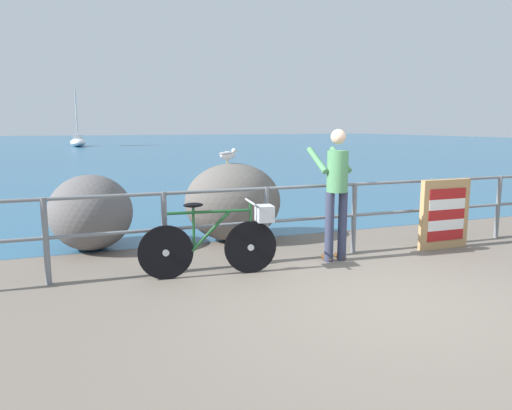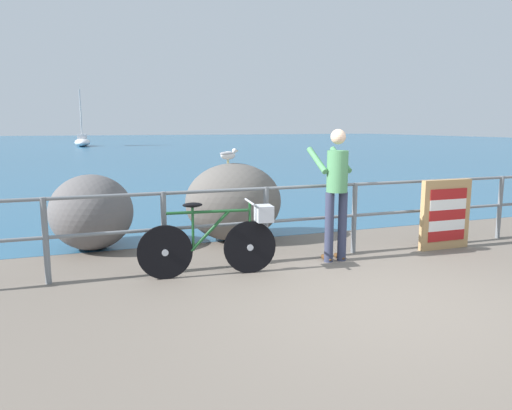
{
  "view_description": "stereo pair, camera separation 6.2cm",
  "coord_description": "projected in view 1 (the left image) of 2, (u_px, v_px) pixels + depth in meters",
  "views": [
    {
      "loc": [
        -3.03,
        -4.05,
        1.82
      ],
      "look_at": [
        -0.68,
        2.26,
        0.72
      ],
      "focal_mm": 33.91,
      "sensor_mm": 36.0,
      "label": 1
    },
    {
      "loc": [
        -2.97,
        -4.07,
        1.82
      ],
      "look_at": [
        -0.68,
        2.26,
        0.72
      ],
      "focal_mm": 33.91,
      "sensor_mm": 36.0,
      "label": 2
    }
  ],
  "objects": [
    {
      "name": "breakwater_boulder_left",
      "position": [
        91.0,
        212.0,
        7.14
      ],
      "size": [
        1.21,
        1.36,
        1.12
      ],
      "color": "#5D5959",
      "rests_on": "ground"
    },
    {
      "name": "folded_deckchair_stack",
      "position": [
        444.0,
        214.0,
        7.2
      ],
      "size": [
        0.84,
        0.1,
        1.04
      ],
      "color": "tan",
      "rests_on": "ground_plane"
    },
    {
      "name": "breakwater_boulder_main",
      "position": [
        233.0,
        202.0,
        7.72
      ],
      "size": [
        1.55,
        1.31,
        1.24
      ],
      "color": "#605B56",
      "rests_on": "ground"
    },
    {
      "name": "person_at_railing",
      "position": [
        336.0,
        189.0,
        6.45
      ],
      "size": [
        0.44,
        0.64,
        1.78
      ],
      "rotation": [
        0.0,
        0.0,
        1.57
      ],
      "color": "#333851",
      "rests_on": "ground_plane"
    },
    {
      "name": "bicycle",
      "position": [
        221.0,
        238.0,
        5.89
      ],
      "size": [
        1.69,
        0.48,
        0.92
      ],
      "rotation": [
        0.0,
        0.0,
        -0.11
      ],
      "color": "black",
      "rests_on": "ground_plane"
    },
    {
      "name": "sailboat",
      "position": [
        78.0,
        138.0,
        42.83
      ],
      "size": [
        1.44,
        4.44,
        6.16
      ],
      "rotation": [
        0.0,
        0.0,
        4.68
      ],
      "color": "white",
      "rests_on": "sea_surface"
    },
    {
      "name": "ground_plane",
      "position": [
        142.0,
        164.0,
        23.58
      ],
      "size": [
        120.0,
        120.0,
        0.1
      ],
      "primitive_type": "cube",
      "color": "#6B6056"
    },
    {
      "name": "promenade_railing",
      "position": [
        312.0,
        212.0,
        6.69
      ],
      "size": [
        9.59,
        0.07,
        1.02
      ],
      "color": "slate",
      "rests_on": "ground_plane"
    },
    {
      "name": "seagull",
      "position": [
        228.0,
        154.0,
        7.58
      ],
      "size": [
        0.34,
        0.17,
        0.23
      ],
      "rotation": [
        0.0,
        0.0,
        0.23
      ],
      "color": "gold",
      "rests_on": "breakwater_boulder_main"
    },
    {
      "name": "sea_surface",
      "position": [
        106.0,
        144.0,
        49.62
      ],
      "size": [
        120.0,
        90.0,
        0.01
      ],
      "primitive_type": "cube",
      "color": "#285B7F",
      "rests_on": "ground_plane"
    }
  ]
}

